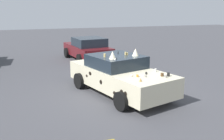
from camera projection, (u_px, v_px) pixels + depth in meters
name	position (u px, v px, depth m)	size (l,w,h in m)	color
ground_plane	(120.00, 93.00, 9.51)	(60.00, 60.00, 0.00)	#47474C
art_car_decorated	(119.00, 75.00, 9.38)	(4.72, 2.98, 1.65)	beige
parked_sedan_near_left	(88.00, 49.00, 15.29)	(4.11, 2.42, 1.36)	#5B1419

